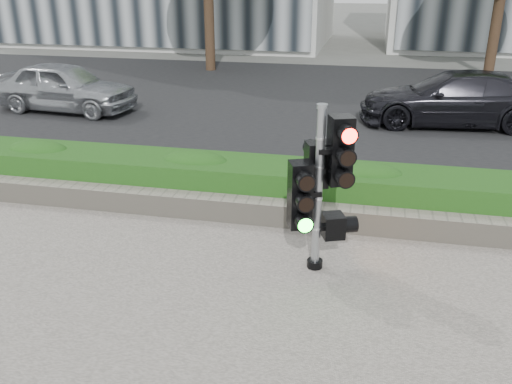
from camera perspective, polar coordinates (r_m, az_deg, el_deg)
ground at (r=6.49m, az=-2.99°, el=-10.43°), size 120.00×120.00×0.00m
road at (r=15.72m, az=6.50°, el=9.36°), size 60.00×13.00×0.02m
curb at (r=9.21m, az=2.02°, el=0.33°), size 60.00×0.25×0.12m
stone_wall at (r=8.02m, az=0.46°, el=-2.02°), size 12.00×0.32×0.34m
hedge at (r=8.54m, az=1.34°, el=0.78°), size 12.00×1.00×0.68m
traffic_signal at (r=6.49m, az=6.78°, el=1.18°), size 0.76×0.67×2.09m
car_silver at (r=15.32m, az=-19.50°, el=10.40°), size 3.89×1.85×1.28m
car_dark at (r=13.96m, az=20.09°, el=9.23°), size 4.50×2.08×1.27m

